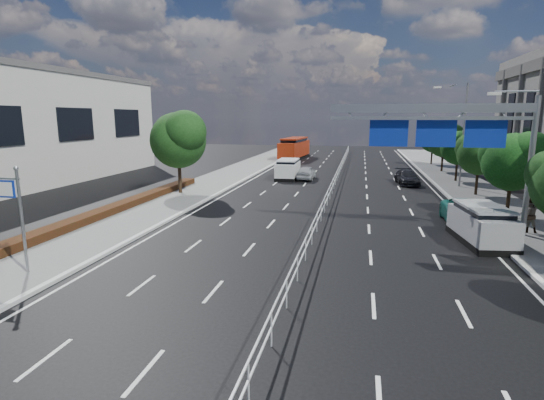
# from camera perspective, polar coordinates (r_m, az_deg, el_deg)

# --- Properties ---
(ground) EXTENTS (160.00, 160.00, 0.00)m
(ground) POSITION_cam_1_polar(r_m,az_deg,el_deg) (15.04, 2.49, -13.05)
(ground) COLOR black
(ground) RESTS_ON ground
(sidewalk_near) EXTENTS (5.00, 140.00, 0.14)m
(sidewalk_near) POSITION_cam_1_polar(r_m,az_deg,el_deg) (20.20, -32.08, -8.18)
(sidewalk_near) COLOR slate
(sidewalk_near) RESTS_ON ground
(kerb_near) EXTENTS (0.25, 140.00, 0.15)m
(kerb_near) POSITION_cam_1_polar(r_m,az_deg,el_deg) (18.60, -26.44, -9.20)
(kerb_near) COLOR silver
(kerb_near) RESTS_ON ground
(median_fence) EXTENTS (0.05, 85.00, 1.02)m
(median_fence) POSITION_cam_1_polar(r_m,az_deg,el_deg) (36.55, 8.26, 2.12)
(median_fence) COLOR silver
(median_fence) RESTS_ON ground
(hedge_near) EXTENTS (1.00, 36.00, 0.44)m
(hedge_near) POSITION_cam_1_polar(r_m,az_deg,el_deg) (24.85, -27.25, -3.64)
(hedge_near) COLOR black
(hedge_near) RESTS_ON sidewalk_near
(toilet_sign) EXTENTS (1.62, 0.18, 4.34)m
(toilet_sign) POSITION_cam_1_polar(r_m,az_deg,el_deg) (19.15, -31.78, -0.23)
(toilet_sign) COLOR gray
(toilet_sign) RESTS_ON ground
(overhead_gantry) EXTENTS (10.24, 0.38, 7.45)m
(overhead_gantry) POSITION_cam_1_polar(r_m,az_deg,el_deg) (24.05, 23.03, 8.93)
(overhead_gantry) COLOR gray
(overhead_gantry) RESTS_ON ground
(streetlight_far) EXTENTS (2.78, 2.40, 9.00)m
(streetlight_far) POSITION_cam_1_polar(r_m,az_deg,el_deg) (40.43, 23.99, 8.82)
(streetlight_far) COLOR gray
(streetlight_far) RESTS_ON ground
(near_tree_back) EXTENTS (4.84, 4.51, 6.69)m
(near_tree_back) POSITION_cam_1_polar(r_m,az_deg,el_deg) (34.58, -12.43, 8.28)
(near_tree_back) COLOR black
(near_tree_back) RESTS_ON ground
(far_tree_d) EXTENTS (3.85, 3.59, 5.34)m
(far_tree_d) POSITION_cam_1_polar(r_m,az_deg,el_deg) (29.56, 29.74, 4.86)
(far_tree_d) COLOR black
(far_tree_d) RESTS_ON ground
(far_tree_e) EXTENTS (3.63, 3.38, 5.13)m
(far_tree_e) POSITION_cam_1_polar(r_m,az_deg,el_deg) (36.76, 26.21, 5.91)
(far_tree_e) COLOR black
(far_tree_e) RESTS_ON ground
(far_tree_f) EXTENTS (3.52, 3.28, 5.02)m
(far_tree_f) POSITION_cam_1_polar(r_m,az_deg,el_deg) (44.05, 23.84, 6.69)
(far_tree_f) COLOR black
(far_tree_f) RESTS_ON ground
(far_tree_g) EXTENTS (3.96, 3.69, 5.45)m
(far_tree_g) POSITION_cam_1_polar(r_m,az_deg,el_deg) (51.39, 22.17, 7.61)
(far_tree_g) COLOR black
(far_tree_g) RESTS_ON ground
(far_tree_h) EXTENTS (3.41, 3.18, 4.91)m
(far_tree_h) POSITION_cam_1_polar(r_m,az_deg,el_deg) (58.80, 20.87, 7.72)
(far_tree_h) COLOR black
(far_tree_h) RESTS_ON ground
(white_minivan) EXTENTS (2.01, 4.59, 1.99)m
(white_minivan) POSITION_cam_1_polar(r_m,az_deg,el_deg) (42.89, 2.15, 4.15)
(white_minivan) COLOR black
(white_minivan) RESTS_ON ground
(red_bus) EXTENTS (3.34, 10.72, 3.15)m
(red_bus) POSITION_cam_1_polar(r_m,az_deg,el_deg) (63.42, 3.03, 7.00)
(red_bus) COLOR black
(red_bus) RESTS_ON ground
(near_car_silver) EXTENTS (1.69, 4.06, 1.37)m
(near_car_silver) POSITION_cam_1_polar(r_m,az_deg,el_deg) (42.68, 4.64, 3.70)
(near_car_silver) COLOR #A5A9AD
(near_car_silver) RESTS_ON ground
(near_car_dark) EXTENTS (1.97, 4.40, 1.40)m
(near_car_dark) POSITION_cam_1_polar(r_m,az_deg,el_deg) (69.63, 4.25, 6.57)
(near_car_dark) COLOR black
(near_car_dark) RESTS_ON ground
(silver_minivan) EXTENTS (2.51, 4.77, 1.90)m
(silver_minivan) POSITION_cam_1_polar(r_m,az_deg,el_deg) (23.39, 26.37, -2.98)
(silver_minivan) COLOR black
(silver_minivan) RESTS_ON ground
(parked_car_teal) EXTENTS (2.61, 5.31, 1.45)m
(parked_car_teal) POSITION_cam_1_polar(r_m,az_deg,el_deg) (26.83, 24.73, -1.61)
(parked_car_teal) COLOR #156156
(parked_car_teal) RESTS_ON ground
(parked_car_dark) EXTENTS (2.23, 4.63, 1.30)m
(parked_car_dark) POSITION_cam_1_polar(r_m,az_deg,el_deg) (41.41, 17.72, 2.93)
(parked_car_dark) COLOR black
(parked_car_dark) RESTS_ON ground
(pedestrian_b) EXTENTS (0.91, 0.72, 1.85)m
(pedestrian_b) POSITION_cam_1_polar(r_m,az_deg,el_deg) (26.20, 31.27, -1.73)
(pedestrian_b) COLOR gray
(pedestrian_b) RESTS_ON sidewalk_far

